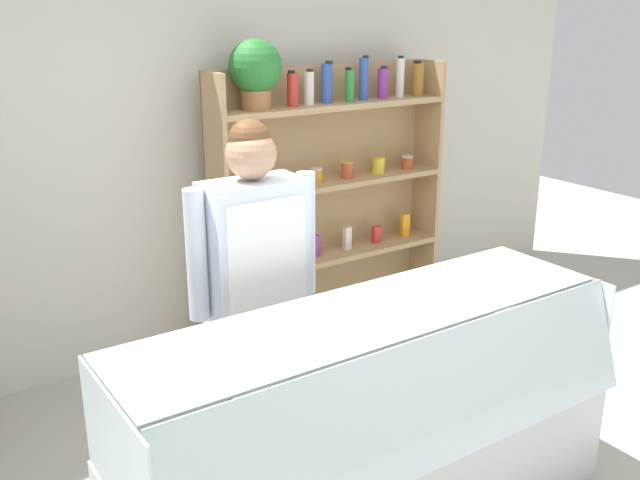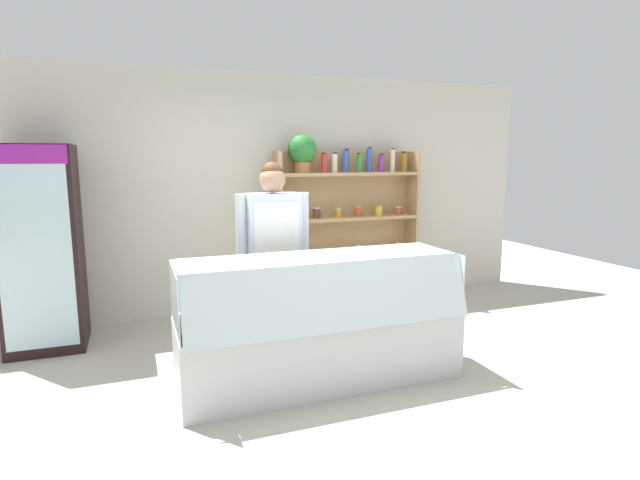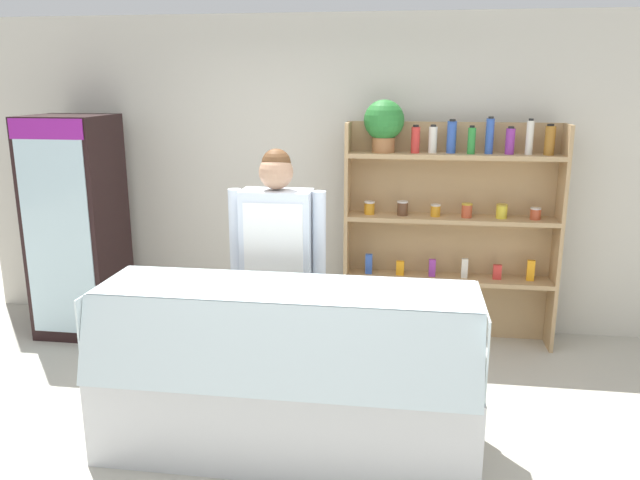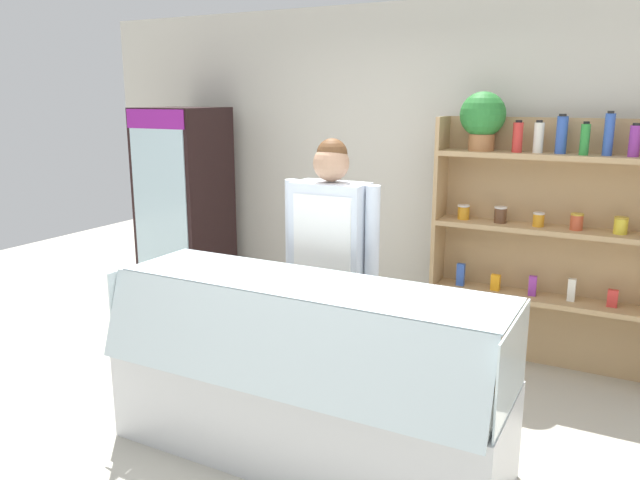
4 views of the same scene
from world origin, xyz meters
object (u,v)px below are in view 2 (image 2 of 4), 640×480
(drinks_fridge, at_px, (41,248))
(shelving_unit, at_px, (339,209))
(deli_display_case, at_px, (319,343))
(shop_clerk, at_px, (273,242))

(drinks_fridge, height_order, shelving_unit, shelving_unit)
(drinks_fridge, height_order, deli_display_case, drinks_fridge)
(shelving_unit, height_order, deli_display_case, shelving_unit)
(shelving_unit, relative_size, deli_display_case, 0.91)
(drinks_fridge, bearing_deg, shop_clerk, -24.98)
(shelving_unit, bearing_deg, drinks_fridge, -175.36)
(drinks_fridge, xyz_separation_m, shelving_unit, (3.05, 0.25, 0.22))
(drinks_fridge, bearing_deg, deli_display_case, -36.51)
(shelving_unit, distance_m, deli_display_case, 2.21)
(deli_display_case, distance_m, shop_clerk, 1.00)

